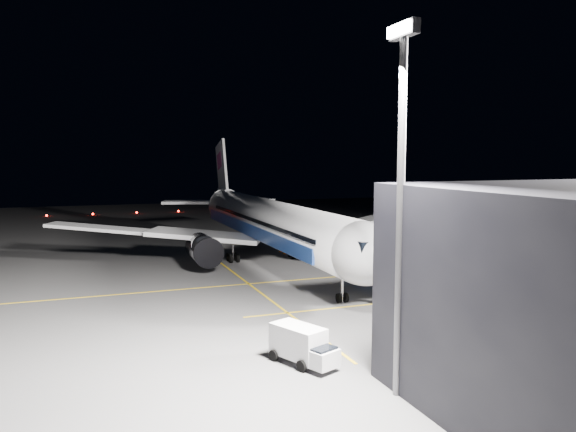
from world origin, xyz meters
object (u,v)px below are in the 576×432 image
(jet_bridge, at_px, (510,246))
(safety_cone_c, at_px, (280,250))
(floodlight_mast_south, at_px, (401,178))
(airliner, at_px, (269,223))
(safety_cone_a, at_px, (285,252))
(service_truck, at_px, (303,345))
(safety_cone_b, at_px, (314,251))
(baggage_tug, at_px, (411,253))

(jet_bridge, height_order, safety_cone_c, jet_bridge)
(jet_bridge, relative_size, floodlight_mast_south, 1.66)
(floodlight_mast_south, bearing_deg, safety_cone_c, 168.22)
(floodlight_mast_south, bearing_deg, jet_bridge, 126.79)
(airliner, xyz_separation_m, floodlight_mast_south, (41.08, -6.01, 7.21))
(safety_cone_a, distance_m, safety_cone_c, 1.78)
(floodlight_mast_south, bearing_deg, airliner, 171.67)
(floodlight_mast_south, bearing_deg, safety_cone_a, 167.78)
(service_truck, height_order, safety_cone_b, service_truck)
(floodlight_mast_south, distance_m, baggage_tug, 46.14)
(floodlight_mast_south, distance_m, service_truck, 13.09)
(airliner, height_order, jet_bridge, airliner)
(airliner, bearing_deg, service_truck, -14.92)
(service_truck, height_order, safety_cone_a, service_truck)
(floodlight_mast_south, xyz_separation_m, safety_cone_b, (-45.27, 14.05, -12.06))
(baggage_tug, bearing_deg, jet_bridge, 11.90)
(jet_bridge, distance_m, safety_cone_c, 33.40)
(airliner, xyz_separation_m, safety_cone_c, (-6.92, 4.00, -4.84))
(airliner, height_order, floodlight_mast_south, floodlight_mast_south)
(jet_bridge, xyz_separation_m, safety_cone_c, (-30.00, -14.06, -4.26))
(airliner, bearing_deg, safety_cone_b, 117.57)
(service_truck, bearing_deg, safety_cone_a, 138.38)
(airliner, relative_size, safety_cone_b, 99.58)
(airliner, relative_size, safety_cone_c, 94.47)
(airliner, xyz_separation_m, service_truck, (34.85, -9.28, -3.83))
(airliner, distance_m, baggage_tug, 19.74)
(jet_bridge, bearing_deg, floodlight_mast_south, -53.21)
(airliner, bearing_deg, safety_cone_a, 142.15)
(floodlight_mast_south, height_order, safety_cone_b, floodlight_mast_south)
(safety_cone_c, bearing_deg, baggage_tug, 53.63)
(service_truck, distance_m, safety_cone_c, 43.85)
(service_truck, bearing_deg, airliner, 141.84)
(service_truck, xyz_separation_m, baggage_tug, (-30.87, 28.09, -0.64))
(airliner, height_order, service_truck, airliner)
(airliner, bearing_deg, baggage_tug, 78.05)
(safety_cone_a, xyz_separation_m, safety_cone_c, (-1.78, 0.00, 0.05))
(floodlight_mast_south, relative_size, service_truck, 3.98)
(service_truck, xyz_separation_m, safety_cone_b, (-39.05, 17.32, -1.02))
(service_truck, height_order, safety_cone_c, service_truck)
(safety_cone_a, bearing_deg, jet_bridge, 26.47)
(jet_bridge, xyz_separation_m, safety_cone_b, (-27.27, -10.02, -4.27))
(airliner, height_order, safety_cone_c, airliner)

